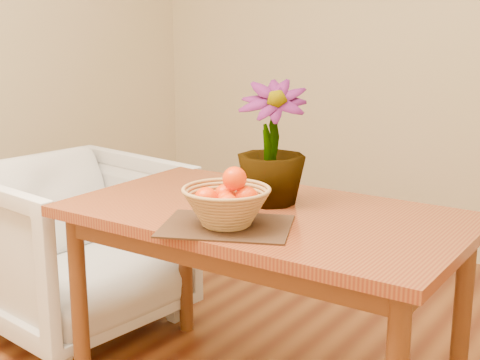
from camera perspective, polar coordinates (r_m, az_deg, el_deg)
The scene contains 7 objects.
wall_back at distance 4.05m, azimuth 17.27°, elevation 12.19°, with size 4.00×0.02×2.70m, color beige.
table at distance 2.37m, azimuth 2.15°, elevation -4.63°, with size 1.40×0.80×0.75m.
placemat at distance 2.15m, azimuth -1.16°, elevation -3.95°, with size 0.41×0.31×0.01m, color #331C12.
wicker_basket at distance 2.14m, azimuth -1.17°, elevation -2.40°, with size 0.29×0.29×0.12m.
orange_pile at distance 2.13m, azimuth -1.03°, elevation -1.32°, with size 0.18×0.17×0.14m.
potted_plant at distance 2.38m, azimuth 2.70°, elevation 3.15°, with size 0.25×0.25×0.44m, color #144614.
armchair at distance 3.16m, azimuth -13.85°, elevation -4.77°, with size 0.84×0.78×0.86m, color #8B6D60.
Camera 1 is at (1.18, -1.62, 1.40)m, focal length 50.00 mm.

